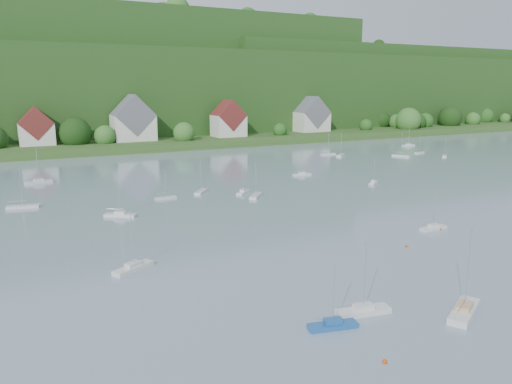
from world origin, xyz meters
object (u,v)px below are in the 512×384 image
near_sailboat_0 (363,310)px  near_sailboat_3 (433,227)px  near_sailboat_1 (333,324)px  near_sailboat_6 (133,267)px  near_sailboat_2 (464,310)px

near_sailboat_0 → near_sailboat_3: 37.04m
near_sailboat_1 → near_sailboat_3: 41.73m
near_sailboat_3 → near_sailboat_6: near_sailboat_6 is taller
near_sailboat_1 → near_sailboat_3: size_ratio=0.99×
near_sailboat_0 → near_sailboat_1: size_ratio=1.18×
near_sailboat_0 → near_sailboat_3: near_sailboat_0 is taller
near_sailboat_2 → near_sailboat_3: near_sailboat_2 is taller
near_sailboat_3 → near_sailboat_6: size_ratio=0.86×
near_sailboat_6 → near_sailboat_2: bearing=-74.9°
near_sailboat_1 → near_sailboat_2: (14.29, -3.95, 0.08)m
near_sailboat_1 → near_sailboat_3: bearing=43.0°
near_sailboat_1 → near_sailboat_6: 28.92m
near_sailboat_1 → near_sailboat_6: bearing=131.8°
near_sailboat_0 → near_sailboat_6: (-18.74, 24.23, -0.00)m
near_sailboat_0 → near_sailboat_6: 30.63m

